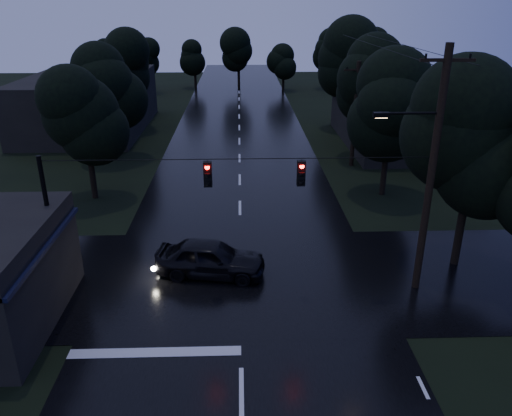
{
  "coord_description": "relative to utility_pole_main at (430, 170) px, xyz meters",
  "views": [
    {
      "loc": [
        0.06,
        -7.19,
        11.39
      ],
      "look_at": [
        0.71,
        12.74,
        3.04
      ],
      "focal_mm": 35.0,
      "sensor_mm": 36.0,
      "label": 1
    }
  ],
  "objects": [
    {
      "name": "main_road",
      "position": [
        -7.41,
        19.0,
        -5.26
      ],
      "size": [
        12.0,
        120.0,
        0.02
      ],
      "primitive_type": "cube",
      "color": "black",
      "rests_on": "ground"
    },
    {
      "name": "cross_street",
      "position": [
        -7.41,
        1.0,
        -5.26
      ],
      "size": [
        60.0,
        9.0,
        0.02
      ],
      "primitive_type": "cube",
      "color": "black",
      "rests_on": "ground"
    },
    {
      "name": "building_far_right",
      "position": [
        6.59,
        23.0,
        -3.06
      ],
      "size": [
        10.0,
        14.0,
        4.4
      ],
      "primitive_type": "cube",
      "color": "black",
      "rests_on": "ground"
    },
    {
      "name": "building_far_left",
      "position": [
        -21.41,
        29.0,
        -2.76
      ],
      "size": [
        10.0,
        16.0,
        5.0
      ],
      "primitive_type": "cube",
      "color": "black",
      "rests_on": "ground"
    },
    {
      "name": "utility_pole_main",
      "position": [
        0.0,
        0.0,
        0.0
      ],
      "size": [
        3.5,
        0.3,
        10.0
      ],
      "color": "black",
      "rests_on": "ground"
    },
    {
      "name": "utility_pole_far",
      "position": [
        0.89,
        17.0,
        -1.38
      ],
      "size": [
        2.0,
        0.3,
        7.5
      ],
      "color": "black",
      "rests_on": "ground"
    },
    {
      "name": "anchor_pole_left",
      "position": [
        -14.91,
        0.0,
        -2.26
      ],
      "size": [
        0.18,
        0.18,
        6.0
      ],
      "primitive_type": "cylinder",
      "color": "black",
      "rests_on": "ground"
    },
    {
      "name": "span_signals",
      "position": [
        -6.85,
        -0.01,
        -0.01
      ],
      "size": [
        15.0,
        0.37,
        1.12
      ],
      "color": "black",
      "rests_on": "ground"
    },
    {
      "name": "tree_corner_near",
      "position": [
        2.59,
        2.0,
        0.74
      ],
      "size": [
        4.48,
        4.48,
        9.44
      ],
      "color": "black",
      "rests_on": "ground"
    },
    {
      "name": "tree_left_a",
      "position": [
        -16.41,
        11.0,
        -0.02
      ],
      "size": [
        3.92,
        3.92,
        8.26
      ],
      "color": "black",
      "rests_on": "ground"
    },
    {
      "name": "tree_left_b",
      "position": [
        -17.01,
        19.0,
        0.36
      ],
      "size": [
        4.2,
        4.2,
        8.85
      ],
      "color": "black",
      "rests_on": "ground"
    },
    {
      "name": "tree_left_c",
      "position": [
        -17.61,
        29.0,
        0.74
      ],
      "size": [
        4.48,
        4.48,
        9.44
      ],
      "color": "black",
      "rests_on": "ground"
    },
    {
      "name": "tree_right_a",
      "position": [
        1.59,
        11.0,
        0.36
      ],
      "size": [
        4.2,
        4.2,
        8.85
      ],
      "color": "black",
      "rests_on": "ground"
    },
    {
      "name": "tree_right_b",
      "position": [
        2.19,
        19.0,
        0.74
      ],
      "size": [
        4.48,
        4.48,
        9.44
      ],
      "color": "black",
      "rests_on": "ground"
    },
    {
      "name": "tree_right_c",
      "position": [
        2.79,
        29.0,
        1.11
      ],
      "size": [
        4.76,
        4.76,
        10.03
      ],
      "color": "black",
      "rests_on": "ground"
    },
    {
      "name": "car",
      "position": [
        -8.73,
        1.35,
        -4.44
      ],
      "size": [
        5.07,
        2.67,
        1.65
      ],
      "primitive_type": "imported",
      "rotation": [
        0.0,
        0.0,
        1.42
      ],
      "color": "black",
      "rests_on": "ground"
    }
  ]
}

